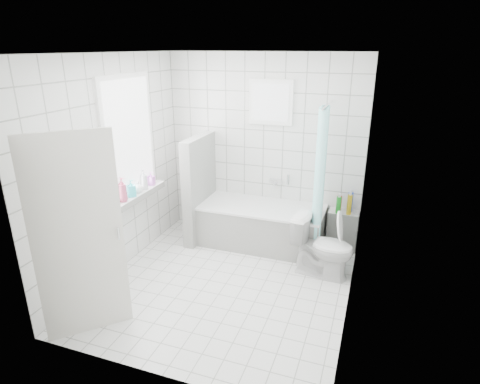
% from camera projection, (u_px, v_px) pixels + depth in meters
% --- Properties ---
extents(ground, '(3.00, 3.00, 0.00)m').
position_uv_depth(ground, '(226.00, 284.00, 4.77)').
color(ground, white).
rests_on(ground, ground).
extents(ceiling, '(3.00, 3.00, 0.00)m').
position_uv_depth(ceiling, '(223.00, 53.00, 3.88)').
color(ceiling, white).
rests_on(ceiling, ground).
extents(wall_back, '(2.80, 0.02, 2.60)m').
position_uv_depth(wall_back, '(263.00, 149.00, 5.65)').
color(wall_back, white).
rests_on(wall_back, ground).
extents(wall_front, '(2.80, 0.02, 2.60)m').
position_uv_depth(wall_front, '(151.00, 240.00, 2.99)').
color(wall_front, white).
rests_on(wall_front, ground).
extents(wall_left, '(0.02, 3.00, 2.60)m').
position_uv_depth(wall_left, '(115.00, 168.00, 4.76)').
color(wall_left, white).
rests_on(wall_left, ground).
extents(wall_right, '(0.02, 3.00, 2.60)m').
position_uv_depth(wall_right, '(359.00, 195.00, 3.88)').
color(wall_right, white).
rests_on(wall_right, ground).
extents(window_left, '(0.01, 0.90, 1.40)m').
position_uv_depth(window_left, '(130.00, 138.00, 4.91)').
color(window_left, white).
rests_on(window_left, wall_left).
extents(window_back, '(0.50, 0.01, 0.50)m').
position_uv_depth(window_back, '(271.00, 103.00, 5.36)').
color(window_back, white).
rests_on(window_back, wall_back).
extents(window_sill, '(0.18, 1.02, 0.08)m').
position_uv_depth(window_sill, '(139.00, 195.00, 5.15)').
color(window_sill, white).
rests_on(window_sill, wall_left).
extents(door, '(0.59, 0.60, 2.00)m').
position_uv_depth(door, '(79.00, 239.00, 3.67)').
color(door, silver).
rests_on(door, ground).
extents(bathtub, '(1.71, 0.77, 0.58)m').
position_uv_depth(bathtub, '(262.00, 225.00, 5.63)').
color(bathtub, white).
rests_on(bathtub, ground).
extents(partition_wall, '(0.15, 0.85, 1.50)m').
position_uv_depth(partition_wall, '(200.00, 188.00, 5.72)').
color(partition_wall, white).
rests_on(partition_wall, ground).
extents(tiled_ledge, '(0.40, 0.24, 0.55)m').
position_uv_depth(tiled_ledge, '(342.00, 230.00, 5.52)').
color(tiled_ledge, white).
rests_on(tiled_ledge, ground).
extents(toilet, '(0.78, 0.50, 0.75)m').
position_uv_depth(toilet, '(323.00, 247.00, 4.85)').
color(toilet, white).
rests_on(toilet, ground).
extents(curtain_rod, '(0.02, 0.80, 0.02)m').
position_uv_depth(curtain_rod, '(328.00, 105.00, 4.77)').
color(curtain_rod, silver).
rests_on(curtain_rod, wall_back).
extents(shower_curtain, '(0.14, 0.48, 1.78)m').
position_uv_depth(shower_curtain, '(321.00, 180.00, 4.97)').
color(shower_curtain, '#56FFF7').
rests_on(shower_curtain, curtain_rod).
extents(tub_faucet, '(0.18, 0.06, 0.06)m').
position_uv_depth(tub_faucet, '(276.00, 181.00, 5.70)').
color(tub_faucet, silver).
rests_on(tub_faucet, wall_back).
extents(sill_bottles, '(0.14, 0.75, 0.30)m').
position_uv_depth(sill_bottles, '(135.00, 185.00, 5.02)').
color(sill_bottles, white).
rests_on(sill_bottles, window_sill).
extents(ledge_bottles, '(0.21, 0.18, 0.27)m').
position_uv_depth(ledge_bottles, '(345.00, 204.00, 5.37)').
color(ledge_bottles, green).
rests_on(ledge_bottles, tiled_ledge).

